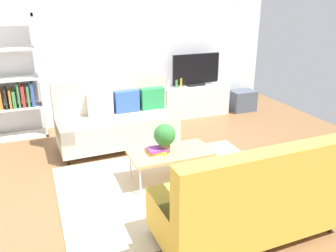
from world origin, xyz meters
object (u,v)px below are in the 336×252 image
(couch_green, at_px, (249,200))
(bottle_1, at_px, (181,83))
(coffee_table, at_px, (171,154))
(bottle_0, at_px, (176,84))
(table_book_0, at_px, (157,152))
(bookshelf, at_px, (7,85))
(vase_0, at_px, (168,83))
(couch_beige, at_px, (117,120))
(tv_console, at_px, (195,100))
(tv, at_px, (196,70))
(storage_trunk, at_px, (242,100))
(potted_plant, at_px, (165,136))

(couch_green, relative_size, bottle_1, 10.49)
(couch_green, xyz_separation_m, coffee_table, (-0.28, 1.42, -0.05))
(bottle_0, bearing_deg, bottle_1, 0.00)
(coffee_table, bearing_deg, table_book_0, 169.38)
(coffee_table, relative_size, bookshelf, 0.52)
(vase_0, bearing_deg, bottle_0, -31.96)
(couch_beige, height_order, tv_console, couch_beige)
(tv, bearing_deg, couch_green, -107.69)
(couch_beige, relative_size, storage_trunk, 3.71)
(table_book_0, xyz_separation_m, vase_0, (1.09, 2.39, 0.28))
(storage_trunk, height_order, bottle_1, bottle_1)
(bookshelf, relative_size, bottle_0, 13.27)
(tv_console, distance_m, vase_0, 0.70)
(bookshelf, relative_size, potted_plant, 5.44)
(coffee_table, distance_m, potted_plant, 0.26)
(tv_console, xyz_separation_m, storage_trunk, (1.10, -0.10, -0.10))
(coffee_table, bearing_deg, tv_console, 57.94)
(couch_beige, relative_size, tv, 1.93)
(couch_green, bearing_deg, couch_beige, 102.08)
(table_book_0, relative_size, vase_0, 1.58)
(storage_trunk, relative_size, table_book_0, 2.17)
(storage_trunk, bearing_deg, coffee_table, -138.67)
(tv_console, height_order, bookshelf, bookshelf)
(tv_console, relative_size, vase_0, 9.24)
(bottle_1, bearing_deg, storage_trunk, -2.40)
(coffee_table, height_order, storage_trunk, storage_trunk)
(couch_green, xyz_separation_m, potted_plant, (-0.35, 1.46, 0.20))
(couch_green, relative_size, bookshelf, 0.91)
(couch_beige, distance_m, tv, 2.16)
(tv_console, relative_size, storage_trunk, 2.69)
(couch_beige, bearing_deg, couch_green, 101.26)
(couch_beige, height_order, vase_0, couch_beige)
(table_book_0, bearing_deg, tv_console, 54.52)
(couch_green, bearing_deg, bookshelf, 119.79)
(table_book_0, distance_m, bottle_1, 2.68)
(coffee_table, xyz_separation_m, bottle_0, (1.05, 2.34, 0.33))
(potted_plant, distance_m, table_book_0, 0.23)
(storage_trunk, bearing_deg, tv, 175.84)
(couch_green, relative_size, table_book_0, 7.99)
(bookshelf, xyz_separation_m, storage_trunk, (4.60, -0.12, -0.74))
(tv_console, xyz_separation_m, vase_0, (-0.58, 0.05, 0.40))
(tv_console, height_order, vase_0, vase_0)
(couch_green, height_order, vase_0, couch_green)
(potted_plant, bearing_deg, tv, 56.13)
(storage_trunk, height_order, vase_0, vase_0)
(tv_console, bearing_deg, bottle_1, -173.16)
(bookshelf, distance_m, table_book_0, 3.04)
(potted_plant, relative_size, bottle_0, 2.44)
(tv, xyz_separation_m, vase_0, (-0.58, 0.07, -0.24))
(coffee_table, bearing_deg, couch_green, -78.70)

